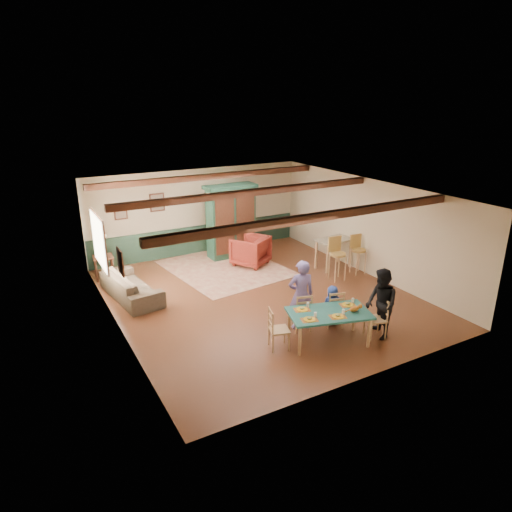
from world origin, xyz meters
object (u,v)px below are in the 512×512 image
dining_chair_far_right (333,308)px  dining_chair_end_right (376,318)px  person_man (301,295)px  dining_chair_far_left (301,311)px  person_woman (381,304)px  cat (354,308)px  armchair (250,251)px  dining_table (328,327)px  counter_table (333,253)px  person_child (332,305)px  table_lamp (102,246)px  dining_chair_end_left (279,329)px  bar_stool_left (338,259)px  bar_stool_right (358,255)px  end_table (104,267)px  armoire (231,221)px  sofa (131,286)px

dining_chair_far_right → dining_chair_end_right: (0.47, -0.82, 0.00)m
person_man → dining_chair_far_left: bearing=90.0°
dining_chair_far_right → person_woman: (0.56, -0.85, 0.32)m
cat → armchair: 5.07m
dining_table → counter_table: size_ratio=1.54×
cat → counter_table: size_ratio=0.31×
person_child → table_lamp: table_lamp is taller
person_child → counter_table: size_ratio=0.86×
armchair → dining_chair_far_left: bearing=44.8°
counter_table → person_man: bearing=-138.4°
counter_table → person_child: bearing=-128.5°
dining_chair_far_left → table_lamp: table_lamp is taller
dining_chair_end_right → person_man: size_ratio=0.55×
dining_table → armchair: bearing=80.8°
person_woman → cat: bearing=-81.9°
dining_chair_end_left → bar_stool_left: bar_stool_left is taller
dining_chair_end_left → counter_table: counter_table is taller
bar_stool_right → bar_stool_left: bearing=-168.8°
person_man → armchair: size_ratio=1.61×
armchair → end_table: (-4.07, 1.01, -0.12)m
end_table → dining_table: bearing=-60.5°
armoire → dining_chair_far_left: bearing=-99.9°
dining_chair_end_right → person_woman: 0.33m
table_lamp → dining_chair_end_left: bearing=-67.6°
person_child → table_lamp: (-3.85, 5.23, 0.48)m
cat → end_table: 7.13m
person_woman → table_lamp: (-4.39, 6.14, 0.19)m
table_lamp → bar_stool_left: bearing=-29.9°
dining_chair_far_left → person_woman: (1.26, -1.05, 0.32)m
dining_chair_far_left → person_child: bearing=-174.3°
table_lamp → sofa: bearing=-78.9°
dining_chair_far_left → counter_table: 4.01m
dining_table → person_child: 0.82m
person_child → armoire: armoire is taller
person_woman → bar_stool_left: person_woman is taller
dining_chair_far_left → dining_chair_far_right: same height
table_lamp → bar_stool_left: size_ratio=0.49×
counter_table → cat: bearing=-122.7°
dining_chair_end_left → cat: bearing=-93.4°
table_lamp → counter_table: 6.57m
dining_chair_far_right → sofa: (-3.50, 3.65, -0.11)m
person_man → person_child: person_man is taller
dining_table → dining_chair_far_right: bearing=44.7°
dining_chair_end_right → bar_stool_left: size_ratio=0.72×
dining_table → table_lamp: (-3.29, 5.83, 0.60)m
dining_table → bar_stool_left: bar_stool_left is taller
person_woman → cat: size_ratio=4.58×
end_table → table_lamp: table_lamp is taller
person_child → end_table: bearing=-37.4°
armoire → end_table: (-3.93, -0.00, -0.81)m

